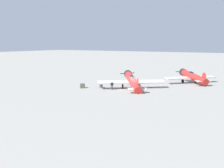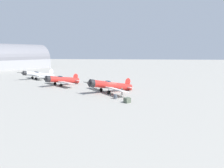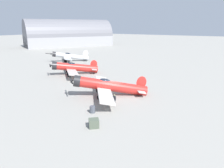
{
  "view_description": "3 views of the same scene",
  "coord_description": "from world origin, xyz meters",
  "px_view_note": "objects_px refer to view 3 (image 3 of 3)",
  "views": [
    {
      "loc": [
        -25.75,
        48.76,
        9.12
      ],
      "look_at": [
        3.2,
        2.45,
        1.1
      ],
      "focal_mm": 46.2,
      "sensor_mm": 36.0,
      "label": 1
    },
    {
      "loc": [
        44.47,
        5.34,
        8.85
      ],
      "look_at": [
        0.0,
        -0.0,
        1.8
      ],
      "focal_mm": 32.9,
      "sensor_mm": 36.0,
      "label": 2
    },
    {
      "loc": [
        24.47,
        15.8,
        9.99
      ],
      "look_at": [
        0.0,
        -0.0,
        1.8
      ],
      "focal_mm": 33.46,
      "sensor_mm": 36.0,
      "label": 3
    }
  ],
  "objects_px": {
    "equipment_crate": "(94,123)",
    "airplane_foreground": "(108,86)",
    "airplane_mid_apron": "(74,67)",
    "fuel_drum": "(92,109)",
    "airplane_far_line": "(69,56)",
    "ground_crew_mechanic": "(114,99)"
  },
  "relations": [
    {
      "from": "airplane_foreground",
      "to": "equipment_crate",
      "type": "distance_m",
      "value": 9.96
    },
    {
      "from": "airplane_foreground",
      "to": "fuel_drum",
      "type": "distance_m",
      "value": 6.48
    },
    {
      "from": "airplane_foreground",
      "to": "equipment_crate",
      "type": "relative_size",
      "value": 8.47
    },
    {
      "from": "airplane_mid_apron",
      "to": "equipment_crate",
      "type": "distance_m",
      "value": 24.6
    },
    {
      "from": "airplane_mid_apron",
      "to": "fuel_drum",
      "type": "bearing_deg",
      "value": 89.73
    },
    {
      "from": "airplane_mid_apron",
      "to": "airplane_far_line",
      "type": "relative_size",
      "value": 1.04
    },
    {
      "from": "airplane_foreground",
      "to": "ground_crew_mechanic",
      "type": "xyz_separation_m",
      "value": [
        2.86,
        2.86,
        -0.58
      ]
    },
    {
      "from": "airplane_far_line",
      "to": "fuel_drum",
      "type": "bearing_deg",
      "value": 89.76
    },
    {
      "from": "airplane_far_line",
      "to": "fuel_drum",
      "type": "distance_m",
      "value": 38.0
    },
    {
      "from": "equipment_crate",
      "to": "fuel_drum",
      "type": "distance_m",
      "value": 3.71
    },
    {
      "from": "airplane_mid_apron",
      "to": "equipment_crate",
      "type": "height_order",
      "value": "airplane_mid_apron"
    },
    {
      "from": "equipment_crate",
      "to": "ground_crew_mechanic",
      "type": "bearing_deg",
      "value": -167.37
    },
    {
      "from": "ground_crew_mechanic",
      "to": "airplane_foreground",
      "type": "bearing_deg",
      "value": 75.3
    },
    {
      "from": "airplane_foreground",
      "to": "fuel_drum",
      "type": "relative_size",
      "value": 13.87
    },
    {
      "from": "airplane_foreground",
      "to": "airplane_far_line",
      "type": "height_order",
      "value": "airplane_foreground"
    },
    {
      "from": "airplane_mid_apron",
      "to": "fuel_drum",
      "type": "height_order",
      "value": "airplane_mid_apron"
    },
    {
      "from": "airplane_foreground",
      "to": "fuel_drum",
      "type": "bearing_deg",
      "value": 67.35
    },
    {
      "from": "equipment_crate",
      "to": "airplane_foreground",
      "type": "bearing_deg",
      "value": -154.7
    },
    {
      "from": "ground_crew_mechanic",
      "to": "equipment_crate",
      "type": "height_order",
      "value": "ground_crew_mechanic"
    },
    {
      "from": "airplane_mid_apron",
      "to": "airplane_far_line",
      "type": "distance_m",
      "value": 17.09
    },
    {
      "from": "fuel_drum",
      "to": "ground_crew_mechanic",
      "type": "bearing_deg",
      "value": 162.46
    },
    {
      "from": "airplane_far_line",
      "to": "airplane_foreground",
      "type": "bearing_deg",
      "value": 95.57
    }
  ]
}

